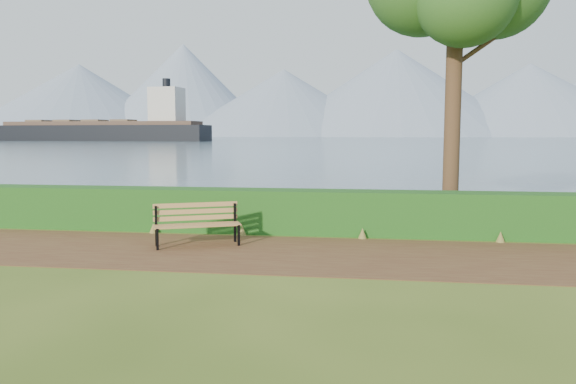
# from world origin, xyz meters

# --- Properties ---
(ground) EXTENTS (140.00, 140.00, 0.00)m
(ground) POSITION_xyz_m (0.00, 0.00, 0.00)
(ground) COLOR #3C5317
(ground) RESTS_ON ground
(path) EXTENTS (40.00, 3.40, 0.01)m
(path) POSITION_xyz_m (0.00, 0.30, 0.01)
(path) COLOR #512C1C
(path) RESTS_ON ground
(hedge) EXTENTS (32.00, 0.85, 1.00)m
(hedge) POSITION_xyz_m (0.00, 2.60, 0.50)
(hedge) COLOR #164D16
(hedge) RESTS_ON ground
(water) EXTENTS (700.00, 510.00, 0.00)m
(water) POSITION_xyz_m (0.00, 260.00, 0.01)
(water) COLOR #4B6179
(water) RESTS_ON ground
(mountains) EXTENTS (585.00, 190.00, 70.00)m
(mountains) POSITION_xyz_m (-9.17, 406.05, 27.70)
(mountains) COLOR gray
(mountains) RESTS_ON ground
(bench) EXTENTS (1.79, 1.17, 0.87)m
(bench) POSITION_xyz_m (-1.77, 0.85, 0.50)
(bench) COLOR black
(bench) RESTS_ON ground
(cargo_ship) EXTENTS (64.33, 14.28, 19.37)m
(cargo_ship) POSITION_xyz_m (-73.13, 144.26, 2.89)
(cargo_ship) COLOR black
(cargo_ship) RESTS_ON ground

